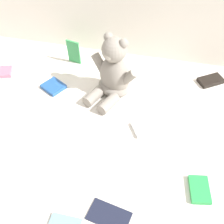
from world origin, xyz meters
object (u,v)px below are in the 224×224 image
Objects in this scene: book_case_3 at (74,52)px; book_case_6 at (0,72)px; book_case_4 at (150,127)px; book_case_2 at (109,216)px; book_case_1 at (53,87)px; book_case_8 at (211,80)px; book_case_5 at (200,190)px; teddy_bear at (113,74)px.

book_case_6 is at bearing -140.78° from book_case_3.
book_case_2 is at bearing 139.10° from book_case_4.
book_case_1 and book_case_6 have the same top height.
book_case_6 is at bearing 65.43° from book_case_8.
book_case_4 is at bearing 120.41° from book_case_5.
book_case_8 is (0.99, 0.16, 0.00)m from book_case_6.
book_case_5 is at bearing -50.02° from book_case_2.
book_case_2 is 1.07× the size of book_case_3.
teddy_bear is at bearing 77.54° from book_case_8.
book_case_3 is (-0.35, 0.75, 0.06)m from book_case_2.
book_case_5 is (0.28, 0.16, 0.00)m from book_case_2.
book_case_6 is (-0.68, 0.58, 0.00)m from book_case_2.
book_case_1 is 0.21m from book_case_3.
teddy_bear is at bearing 70.05° from book_case_6.
book_case_3 is (0.04, 0.20, 0.06)m from book_case_1.
book_case_3 is 1.22× the size of book_case_5.
book_case_3 is at bearing 97.36° from book_case_6.
book_case_6 is at bearing 112.32° from book_case_1.
book_case_8 is at bearing 77.03° from book_case_5.
book_case_5 is at bearing -89.90° from book_case_1.
book_case_6 is (-0.29, 0.04, 0.00)m from book_case_1.
book_case_4 is (0.08, 0.40, 0.00)m from book_case_2.
book_case_5 is (0.21, -0.24, 0.00)m from book_case_4.
book_case_1 is at bearing 46.40° from book_case_2.
book_case_5 is (0.67, -0.39, -0.00)m from book_case_1.
book_case_3 is 0.67m from book_case_8.
book_case_3 is at bearing 167.49° from teddy_bear.
book_case_2 is at bearing 29.95° from book_case_6.
book_case_3 is 0.55m from book_case_4.
book_case_8 is (0.70, 0.20, 0.00)m from book_case_1.
teddy_bear is 0.29m from book_case_3.
book_case_3 is 0.37m from book_case_6.
book_case_4 is 0.78m from book_case_6.
book_case_4 is at bearing 111.29° from book_case_8.
book_case_3 reaches higher than book_case_1.
book_case_1 is at bearing 43.00° from book_case_4.
book_case_5 is (0.40, -0.42, -0.10)m from teddy_bear.
book_case_2 is at bearing -114.46° from book_case_1.
book_case_5 is 0.91× the size of book_case_6.
book_case_4 is at bearing 0.00° from book_case_2.
book_case_6 is (-0.75, 0.18, 0.00)m from book_case_4.
book_case_4 is (0.43, -0.34, -0.06)m from book_case_3.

